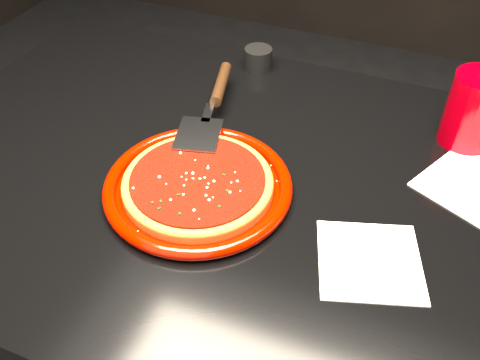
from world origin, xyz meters
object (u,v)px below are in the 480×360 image
(table, at_px, (240,308))
(pizza_server, at_px, (212,105))
(cup, at_px, (474,110))
(ramekin, at_px, (258,58))
(plate, at_px, (198,186))

(table, distance_m, pizza_server, 0.44)
(pizza_server, xyz_separation_m, cup, (0.44, 0.12, 0.03))
(ramekin, bearing_deg, table, -73.89)
(pizza_server, bearing_deg, cup, 0.83)
(plate, distance_m, pizza_server, 0.19)
(plate, xyz_separation_m, cup, (0.38, 0.30, 0.05))
(plate, xyz_separation_m, pizza_server, (-0.06, 0.18, 0.03))
(cup, relative_size, ramekin, 2.26)
(pizza_server, height_order, cup, cup)
(table, height_order, ramekin, ramekin)
(table, bearing_deg, plate, -130.70)
(pizza_server, relative_size, ramekin, 5.42)
(plate, height_order, ramekin, ramekin)
(plate, height_order, cup, cup)
(table, relative_size, pizza_server, 3.80)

